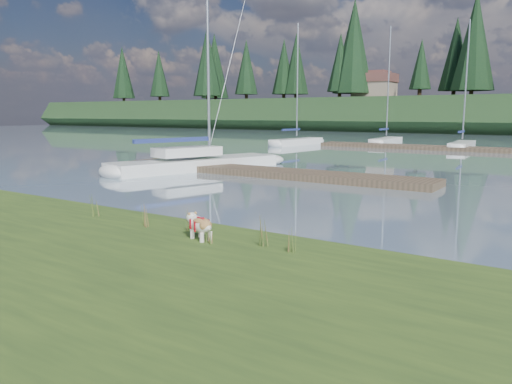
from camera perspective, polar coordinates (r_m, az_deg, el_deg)
The scene contains 20 objects.
ground at distance 41.24m, azimuth 21.92°, elevation 4.42°, with size 200.00×200.00×0.00m, color #7E94A6.
bulldog at distance 10.01m, azimuth -6.38°, elevation -3.68°, with size 0.84×0.52×0.49m.
sailboat_main at distance 25.86m, azimuth -5.45°, elevation 3.59°, with size 4.73×10.49×14.70m.
dock_near at distance 23.17m, azimuth 0.68°, elevation 2.33°, with size 16.00×2.00×0.30m, color #4C3D2C.
dock_far at distance 40.85m, azimuth 24.68°, elevation 4.42°, with size 26.00×2.20×0.30m, color #4C3D2C.
sailboat_bg_0 at distance 45.69m, azimuth 5.12°, elevation 5.82°, with size 2.11×7.42×10.68m.
sailboat_bg_1 at distance 48.37m, azimuth 14.85°, elevation 5.74°, with size 1.85×7.15×10.66m.
sailboat_bg_2 at distance 43.85m, azimuth 22.59°, elevation 5.05°, with size 1.72×6.69×10.09m.
weed_0 at distance 11.35m, azimuth -12.78°, elevation -2.67°, with size 0.17×0.14×0.58m.
weed_1 at distance 10.78m, azimuth -7.55°, elevation -3.27°, with size 0.17×0.14×0.52m.
weed_2 at distance 9.41m, azimuth 0.66°, elevation -4.50°, with size 0.17×0.14×0.72m.
weed_3 at distance 12.79m, azimuth -18.11°, elevation -1.60°, with size 0.17×0.14×0.57m.
weed_4 at distance 9.70m, azimuth -5.58°, elevation -5.02°, with size 0.17×0.14×0.37m.
weed_5 at distance 9.09m, azimuth 4.04°, elevation -5.43°, with size 0.17×0.14×0.56m.
mud_lip at distance 12.53m, azimuth -10.83°, elevation -3.96°, with size 60.00×0.50×0.14m, color #33281C.
conifer_0 at distance 100.55m, azimuth -5.60°, elevation 14.57°, with size 5.72×5.72×14.15m.
conifer_1 at distance 95.05m, azimuth 3.22°, elevation 14.11°, with size 4.40×4.40×11.30m.
conifer_2 at distance 85.82m, azimuth 11.13°, elevation 16.02°, with size 6.60×6.60×16.05m.
conifer_3 at distance 84.77m, azimuth 21.87°, elevation 14.42°, with size 4.84×4.84×12.25m.
house_0 at distance 85.99m, azimuth 13.41°, elevation 11.76°, with size 6.30×5.30×4.65m.
Camera 1 is at (8.66, -10.22, 2.85)m, focal length 35.00 mm.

